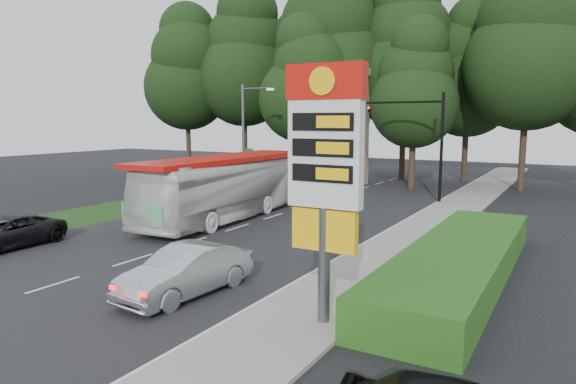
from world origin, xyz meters
The scene contains 21 objects.
ground centered at (0.00, 0.00, 0.00)m, with size 120.00×120.00×0.00m, color black.
road_surface centered at (0.00, 12.00, 0.01)m, with size 14.00×80.00×0.02m, color black.
sidewalk_right centered at (8.50, 12.00, 0.06)m, with size 3.00×80.00×0.12m, color gray.
grass_verge_left centered at (-9.50, 18.00, 0.01)m, with size 5.00×50.00×0.02m, color #193814.
hedge centered at (11.50, 8.00, 0.60)m, with size 3.00×14.00×1.20m, color #235516.
gas_station_pylon centered at (9.20, 1.99, 4.45)m, with size 2.10×0.45×6.85m.
traffic_signal_mast centered at (5.68, 24.00, 4.67)m, with size 6.10×0.35×7.20m.
streetlight_signs centered at (-6.99, 22.01, 4.44)m, with size 2.75×0.98×8.00m.
monument centered at (-2.00, 30.00, 5.10)m, with size 3.00×3.00×10.05m.
tree_far_west centered at (-22.00, 33.00, 10.68)m, with size 8.96×8.96×17.60m.
tree_west_mid centered at (-16.00, 35.00, 11.69)m, with size 9.80×9.80×19.25m.
tree_west_near centered at (-10.00, 37.00, 10.02)m, with size 8.40×8.40×16.50m.
tree_center_left centered at (-5.00, 33.00, 12.02)m, with size 10.08×10.08×19.80m.
tree_center_right centered at (1.00, 35.00, 11.02)m, with size 9.24×9.24×18.15m.
tree_east_near centered at (6.00, 37.00, 9.68)m, with size 8.12×8.12×15.95m.
tree_east_mid centered at (11.00, 33.00, 11.35)m, with size 9.52×9.52×18.70m.
tree_monument_left centered at (-6.00, 29.00, 8.68)m, with size 7.28×7.28×14.30m.
tree_monument_right centered at (3.50, 29.50, 8.01)m, with size 6.72×6.72×13.20m.
transit_bus centered at (-1.91, 12.52, 1.73)m, with size 2.91×12.45×3.47m, color silver.
sedan_silver centered at (4.46, 1.98, 0.77)m, with size 1.63×4.68×1.54m, color #B8BCC1.
suv_charcoal centered at (-6.20, 2.73, 0.68)m, with size 2.25×4.88×1.35m, color black.
Camera 1 is at (14.88, -9.86, 5.46)m, focal length 32.00 mm.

